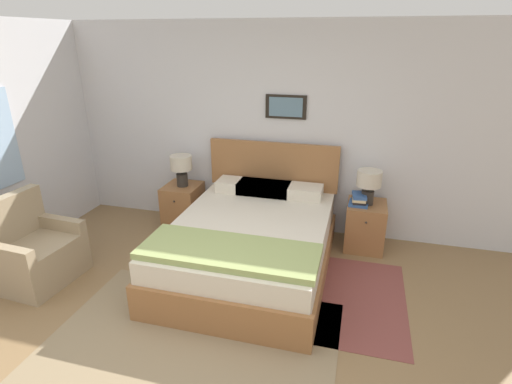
{
  "coord_description": "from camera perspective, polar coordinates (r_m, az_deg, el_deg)",
  "views": [
    {
      "loc": [
        1.05,
        -2.13,
        2.41
      ],
      "look_at": [
        0.08,
        1.47,
        0.95
      ],
      "focal_mm": 28.0,
      "sensor_mm": 36.0,
      "label": 1
    }
  ],
  "objects": [
    {
      "name": "table_lamp_near_window",
      "position": [
        5.25,
        -10.63,
        3.67
      ],
      "size": [
        0.28,
        0.28,
        0.41
      ],
      "color": "#2D2823",
      "rests_on": "nightstand_near_window"
    },
    {
      "name": "wall_back",
      "position": [
        5.07,
        2.84,
        8.76
      ],
      "size": [
        7.84,
        0.09,
        2.6
      ],
      "color": "silver",
      "rests_on": "ground_plane"
    },
    {
      "name": "book_slim_near_top",
      "position": [
        4.78,
        14.55,
        -0.47
      ],
      "size": [
        0.18,
        0.25,
        0.04
      ],
      "rotation": [
        0.0,
        0.0,
        0.12
      ],
      "color": "#335693",
      "rests_on": "book_novel_upper"
    },
    {
      "name": "book_thick_bottom",
      "position": [
        4.82,
        14.44,
        -1.57
      ],
      "size": [
        0.23,
        0.23,
        0.03
      ],
      "rotation": [
        0.0,
        0.0,
        -0.05
      ],
      "color": "#335693",
      "rests_on": "nightstand_by_door"
    },
    {
      "name": "nightstand_by_door",
      "position": [
        4.98,
        15.31,
        -4.64
      ],
      "size": [
        0.45,
        0.52,
        0.57
      ],
      "color": "#936038",
      "rests_on": "ground_plane"
    },
    {
      "name": "wall_left",
      "position": [
        5.24,
        -32.06,
        5.96
      ],
      "size": [
        0.08,
        5.07,
        2.6
      ],
      "color": "silver",
      "rests_on": "ground_plane"
    },
    {
      "name": "armchair",
      "position": [
        4.78,
        -29.16,
        -7.67
      ],
      "size": [
        0.72,
        0.82,
        0.91
      ],
      "rotation": [
        0.0,
        0.0,
        -1.64
      ],
      "color": "#998466",
      "rests_on": "ground_plane"
    },
    {
      "name": "area_rug_main",
      "position": [
        3.58,
        -9.78,
        -21.22
      ],
      "size": [
        2.41,
        1.84,
        0.01
      ],
      "color": "#897556",
      "rests_on": "ground_plane"
    },
    {
      "name": "bed",
      "position": [
        4.36,
        -0.66,
        -7.14
      ],
      "size": [
        1.65,
        2.2,
        1.18
      ],
      "color": "#936038",
      "rests_on": "ground_plane"
    },
    {
      "name": "ground_plane",
      "position": [
        3.38,
        -8.52,
        -24.35
      ],
      "size": [
        16.0,
        16.0,
        0.0
      ],
      "primitive_type": "plane",
      "color": "olive"
    },
    {
      "name": "book_novel_upper",
      "position": [
        4.79,
        14.51,
        -0.85
      ],
      "size": [
        0.16,
        0.25,
        0.03
      ],
      "rotation": [
        0.0,
        0.0,
        0.03
      ],
      "color": "beige",
      "rests_on": "book_hardcover_middle"
    },
    {
      "name": "table_lamp_by_door",
      "position": [
        4.77,
        15.83,
        1.36
      ],
      "size": [
        0.28,
        0.28,
        0.41
      ],
      "color": "#2D2823",
      "rests_on": "nightstand_by_door"
    },
    {
      "name": "area_rug_bedside",
      "position": [
        4.17,
        14.39,
        -14.62
      ],
      "size": [
        0.9,
        1.48,
        0.01
      ],
      "color": "brown",
      "rests_on": "ground_plane"
    },
    {
      "name": "book_hardcover_middle",
      "position": [
        4.8,
        14.48,
        -1.21
      ],
      "size": [
        0.17,
        0.23,
        0.03
      ],
      "rotation": [
        0.0,
        0.0,
        0.11
      ],
      "color": "#232328",
      "rests_on": "book_thick_bottom"
    },
    {
      "name": "nightstand_near_window",
      "position": [
        5.46,
        -10.35,
        -1.87
      ],
      "size": [
        0.45,
        0.52,
        0.57
      ],
      "color": "#936038",
      "rests_on": "ground_plane"
    }
  ]
}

